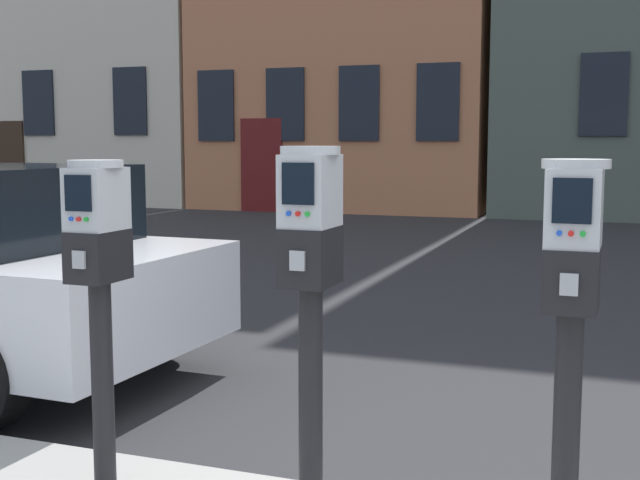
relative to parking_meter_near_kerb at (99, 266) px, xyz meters
The scene contains 3 objects.
parking_meter_near_kerb is the anchor object (origin of this frame).
parking_meter_twin_adjacent 0.91m from the parking_meter_near_kerb, ahead, with size 0.22×0.25×1.42m.
parking_meter_end_of_row 1.82m from the parking_meter_near_kerb, ahead, with size 0.22×0.25×1.38m.
Camera 1 is at (0.67, -2.96, 1.58)m, focal length 46.64 mm.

